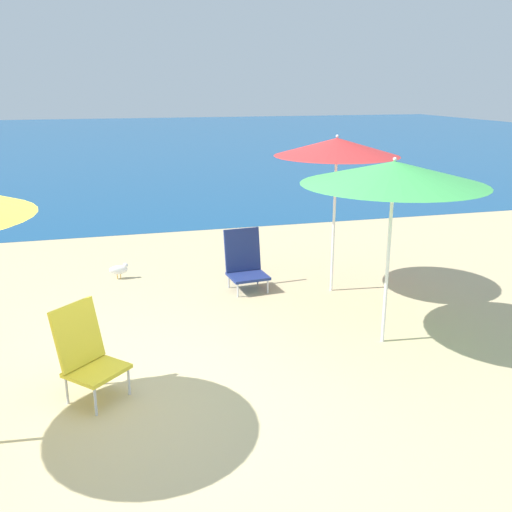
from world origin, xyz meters
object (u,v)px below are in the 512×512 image
Objects in this scene: beach_chair_yellow at (86,351)px; beach_chair_navy at (245,262)px; seagull at (119,269)px; beach_umbrella_green at (394,173)px; beach_umbrella_red at (337,147)px.

beach_chair_yellow is 3.16m from beach_chair_navy.
seagull is (-1.66, 0.83, -0.23)m from beach_chair_navy.
beach_chair_navy is 1.87m from seagull.
beach_chair_navy is (-1.03, 2.06, -1.46)m from beach_umbrella_green.
beach_umbrella_green is 0.96× the size of beach_umbrella_red.
beach_umbrella_red is at bearing -10.96° from beach_chair_yellow.
beach_umbrella_red is 7.74× the size of seagull.
beach_chair_yellow is at bearing -135.84° from beach_chair_navy.
seagull is (0.38, 3.24, -0.30)m from beach_chair_yellow.
beach_umbrella_green is at bearing -36.92° from beach_chair_yellow.
seagull is at bearing 147.74° from beach_chair_navy.
beach_umbrella_red is 1.95m from beach_chair_navy.
beach_umbrella_green reaches higher than beach_chair_yellow.
seagull is (-2.68, 2.90, -1.70)m from beach_umbrella_green.
beach_chair_yellow is at bearing -96.71° from seagull.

